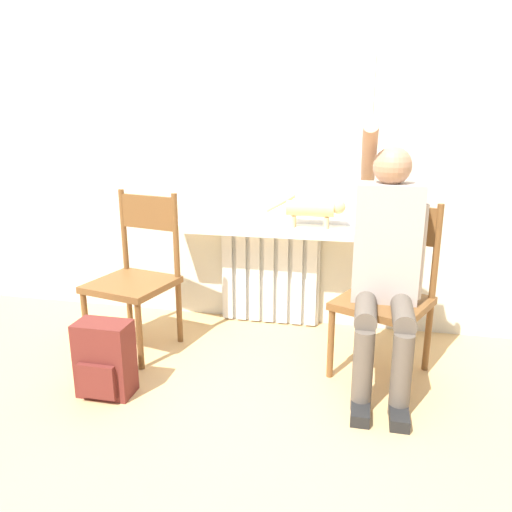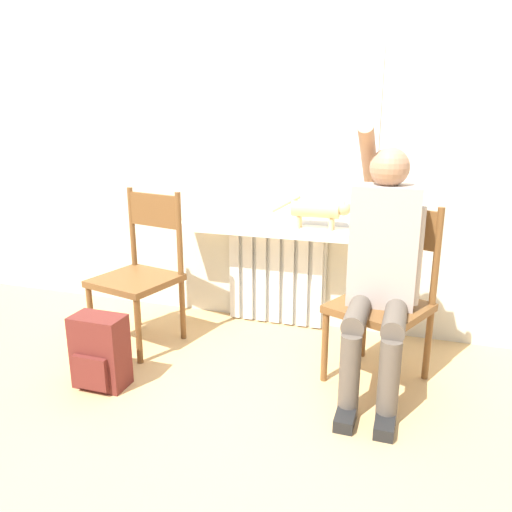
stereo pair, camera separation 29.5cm
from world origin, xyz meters
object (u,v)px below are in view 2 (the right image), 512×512
Objects in this scene: cat at (319,210)px; chair_right at (385,296)px; person at (382,261)px; backpack at (100,352)px; chair_left at (141,270)px.

chair_right is at bearing -45.77° from cat.
person reaches higher than backpack.
chair_left is 0.65m from backpack.
chair_right is at bearing 79.37° from person.
person is 2.70× the size of cat.
backpack is at bearing -69.18° from chair_left.
backpack is (-0.95, -1.04, -0.64)m from cat.
chair_left and chair_right have the same top height.
chair_left reaches higher than backpack.
chair_left is at bearing -155.45° from cat.
backpack is at bearing -161.31° from person.
chair_left is 1.87× the size of cat.
cat is at bearing 47.82° from backpack.
person reaches higher than chair_right.
backpack is (-1.39, -0.47, -0.50)m from person.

